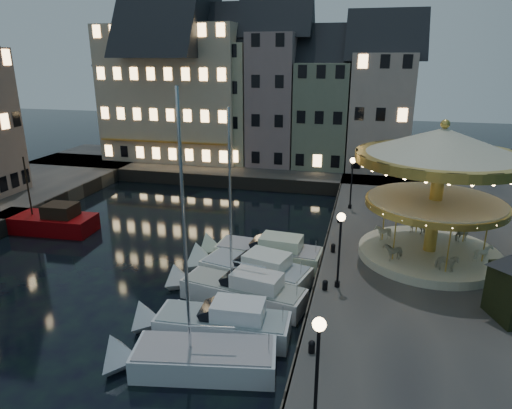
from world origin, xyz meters
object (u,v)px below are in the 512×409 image
(streetlamp_c, at_px, (352,176))
(motorboat_c, at_px, (236,290))
(bollard_c, at_px, (333,247))
(bollard_a, at_px, (312,346))
(motorboat_b, at_px, (215,324))
(red_fishing_boat, at_px, (47,222))
(streetlamp_b, at_px, (340,239))
(carousel, at_px, (440,170))
(streetlamp_a, at_px, (318,358))
(bollard_b, at_px, (325,284))
(bollard_d, at_px, (339,218))
(motorboat_e, at_px, (263,253))
(motorboat_a, at_px, (192,359))
(motorboat_d, at_px, (249,270))

(streetlamp_c, relative_size, motorboat_c, 0.39)
(bollard_c, bearing_deg, bollard_a, -90.00)
(motorboat_b, xyz_separation_m, red_fishing_boat, (-17.18, 10.13, 0.06))
(streetlamp_c, bearing_deg, streetlamp_b, -90.00)
(streetlamp_b, height_order, carousel, carousel)
(bollard_a, xyz_separation_m, carousel, (5.74, 11.02, 5.23))
(bollard_c, distance_m, red_fishing_boat, 22.21)
(bollard_a, relative_size, motorboat_b, 0.08)
(motorboat_b, bearing_deg, streetlamp_a, -47.23)
(bollard_a, relative_size, carousel, 0.06)
(streetlamp_c, xyz_separation_m, bollard_b, (-0.60, -14.00, -2.41))
(carousel, bearing_deg, bollard_d, 139.08)
(streetlamp_a, bearing_deg, bollard_c, 92.37)
(bollard_c, relative_size, motorboat_e, 0.07)
(bollard_a, relative_size, bollard_b, 1.00)
(streetlamp_a, xyz_separation_m, motorboat_a, (-5.68, 3.33, -3.48))
(motorboat_e, bearing_deg, bollard_b, -48.88)
(streetlamp_c, relative_size, red_fishing_boat, 0.52)
(motorboat_b, xyz_separation_m, motorboat_e, (0.38, 8.74, 0.00))
(motorboat_a, bearing_deg, streetlamp_c, 74.26)
(motorboat_e, height_order, carousel, carousel)
(motorboat_b, xyz_separation_m, motorboat_d, (0.15, 6.05, 0.00))
(red_fishing_boat, bearing_deg, carousel, -2.28)
(carousel, bearing_deg, red_fishing_boat, 177.72)
(motorboat_e, bearing_deg, motorboat_a, -92.55)
(bollard_b, xyz_separation_m, red_fishing_boat, (-22.13, 6.63, -0.90))
(bollard_c, distance_m, motorboat_e, 4.68)
(streetlamp_a, xyz_separation_m, motorboat_d, (-5.40, 12.05, -3.38))
(motorboat_b, distance_m, red_fishing_boat, 19.95)
(bollard_d, relative_size, motorboat_d, 0.07)
(streetlamp_b, xyz_separation_m, bollard_d, (-0.60, 10.00, -2.41))
(bollard_b, distance_m, motorboat_b, 6.14)
(streetlamp_a, bearing_deg, bollard_b, 93.61)
(bollard_d, bearing_deg, bollard_c, -90.00)
(streetlamp_b, height_order, bollard_c, streetlamp_b)
(bollard_c, distance_m, bollard_d, 5.50)
(motorboat_a, bearing_deg, red_fishing_boat, 143.08)
(red_fishing_boat, bearing_deg, motorboat_c, -21.27)
(bollard_a, xyz_separation_m, motorboat_e, (-4.58, 10.74, -0.96))
(bollard_b, xyz_separation_m, bollard_d, (0.00, 10.50, 0.00))
(bollard_b, bearing_deg, streetlamp_a, -86.39)
(motorboat_e, bearing_deg, motorboat_c, -92.88)
(motorboat_b, bearing_deg, bollard_a, -22.01)
(streetlamp_a, height_order, red_fishing_boat, red_fishing_boat)
(motorboat_b, relative_size, motorboat_c, 0.71)
(bollard_d, distance_m, motorboat_c, 11.69)
(bollard_d, height_order, motorboat_d, motorboat_d)
(bollard_b, bearing_deg, streetlamp_c, 87.55)
(streetlamp_a, height_order, streetlamp_b, same)
(bollard_d, height_order, carousel, carousel)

